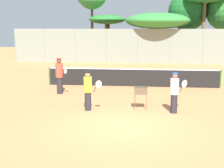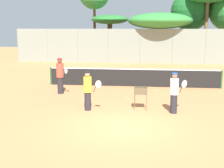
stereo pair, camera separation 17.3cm
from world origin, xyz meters
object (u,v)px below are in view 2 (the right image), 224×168
(tennis_net, at_px, (134,77))
(parked_car, at_px, (201,54))
(ball_cart, at_px, (140,92))
(player_red_cap, at_px, (174,92))
(player_yellow_shirt, at_px, (88,90))
(player_white_outfit, at_px, (60,75))

(tennis_net, height_order, parked_car, parked_car)
(tennis_net, xyz_separation_m, parked_car, (6.11, 14.55, 0.10))
(tennis_net, distance_m, parked_car, 15.78)
(ball_cart, bearing_deg, player_red_cap, -17.07)
(player_red_cap, distance_m, player_yellow_shirt, 3.61)
(tennis_net, height_order, ball_cart, tennis_net)
(player_yellow_shirt, height_order, ball_cart, player_yellow_shirt)
(player_white_outfit, relative_size, ball_cart, 1.91)
(player_yellow_shirt, bearing_deg, player_white_outfit, 145.77)
(tennis_net, distance_m, player_white_outfit, 4.49)
(tennis_net, relative_size, ball_cart, 10.40)
(player_white_outfit, height_order, ball_cart, player_white_outfit)
(tennis_net, xyz_separation_m, player_yellow_shirt, (-1.65, -5.53, 0.31))
(tennis_net, distance_m, ball_cart, 5.15)
(parked_car, bearing_deg, ball_cart, -105.76)
(tennis_net, bearing_deg, player_yellow_shirt, -106.66)
(tennis_net, bearing_deg, player_red_cap, -70.57)
(player_yellow_shirt, xyz_separation_m, parked_car, (7.76, 20.07, -0.21))
(ball_cart, bearing_deg, tennis_net, 96.23)
(tennis_net, relative_size, parked_car, 2.43)
(parked_car, bearing_deg, player_red_cap, -101.67)
(tennis_net, xyz_separation_m, player_white_outfit, (-3.75, -2.44, 0.42))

